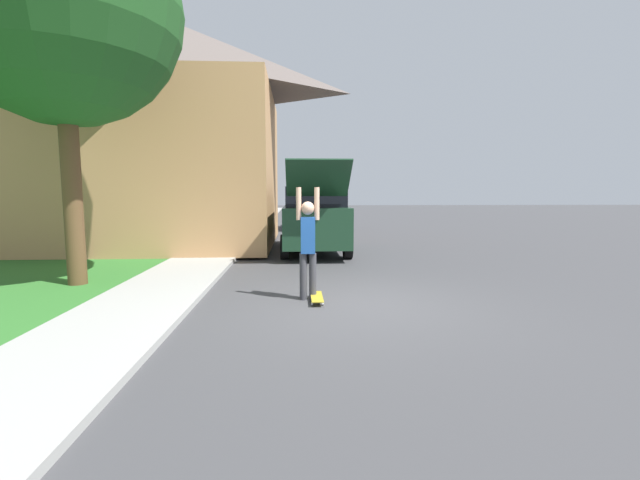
% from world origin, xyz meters
% --- Properties ---
extents(ground_plane, '(120.00, 120.00, 0.00)m').
position_xyz_m(ground_plane, '(0.00, 0.00, 0.00)').
color(ground_plane, '#3D3D3F').
extents(lawn, '(10.00, 80.00, 0.08)m').
position_xyz_m(lawn, '(-8.00, 6.00, 0.04)').
color(lawn, '#2D6B28').
rests_on(lawn, ground_plane).
extents(sidewalk, '(1.80, 80.00, 0.10)m').
position_xyz_m(sidewalk, '(-3.60, 6.00, 0.05)').
color(sidewalk, '#9E9E99').
rests_on(sidewalk, ground_plane).
extents(house, '(11.59, 7.98, 8.43)m').
position_xyz_m(house, '(-7.21, 8.48, 4.47)').
color(house, tan).
rests_on(house, lawn).
extents(lawn_tree_near, '(4.48, 4.48, 7.58)m').
position_xyz_m(lawn_tree_near, '(-5.39, 1.59, 5.41)').
color(lawn_tree_near, brown).
rests_on(lawn_tree_near, lawn).
extents(suv_parked, '(2.07, 5.83, 2.75)m').
position_xyz_m(suv_parked, '(-0.41, 6.72, 1.14)').
color(suv_parked, '#193823').
rests_on(suv_parked, ground_plane).
extents(car_down_street, '(1.97, 4.51, 1.41)m').
position_xyz_m(car_down_street, '(-0.49, 16.01, 0.69)').
color(car_down_street, black).
rests_on(car_down_street, ground_plane).
extents(skateboarder, '(0.41, 0.23, 2.01)m').
position_xyz_m(skateboarder, '(-0.78, 0.39, 1.04)').
color(skateboarder, '#38383D').
rests_on(skateboarder, ground_plane).
extents(skateboard, '(0.22, 0.81, 0.10)m').
position_xyz_m(skateboard, '(-0.63, 0.23, 0.08)').
color(skateboard, '#A89323').
rests_on(skateboard, ground_plane).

